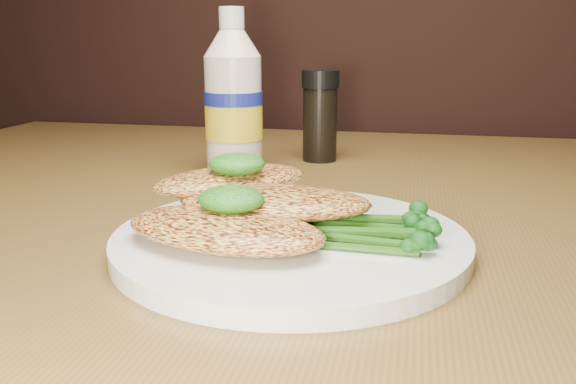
# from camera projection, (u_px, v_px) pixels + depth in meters

# --- Properties ---
(plate) EXTENTS (0.26, 0.26, 0.01)m
(plate) POSITION_uv_depth(u_px,v_px,m) (291.00, 241.00, 0.45)
(plate) COLOR silver
(plate) RESTS_ON dining_table
(chicken_front) EXTENTS (0.16, 0.11, 0.02)m
(chicken_front) POSITION_uv_depth(u_px,v_px,m) (224.00, 229.00, 0.42)
(chicken_front) COLOR gold
(chicken_front) RESTS_ON plate
(chicken_mid) EXTENTS (0.15, 0.08, 0.02)m
(chicken_mid) POSITION_uv_depth(u_px,v_px,m) (275.00, 202.00, 0.46)
(chicken_mid) COLOR gold
(chicken_mid) RESTS_ON plate
(chicken_back) EXTENTS (0.14, 0.14, 0.02)m
(chicken_back) POSITION_uv_depth(u_px,v_px,m) (231.00, 180.00, 0.50)
(chicken_back) COLOR gold
(chicken_back) RESTS_ON plate
(pesto_front) EXTENTS (0.06, 0.06, 0.02)m
(pesto_front) POSITION_uv_depth(u_px,v_px,m) (231.00, 199.00, 0.43)
(pesto_front) COLOR black
(pesto_front) RESTS_ON chicken_front
(pesto_back) EXTENTS (0.05, 0.04, 0.02)m
(pesto_back) POSITION_uv_depth(u_px,v_px,m) (237.00, 164.00, 0.48)
(pesto_back) COLOR black
(pesto_back) RESTS_ON chicken_back
(broccolini_bundle) EXTENTS (0.16, 0.14, 0.02)m
(broccolini_bundle) POSITION_uv_depth(u_px,v_px,m) (360.00, 225.00, 0.44)
(broccolini_bundle) COLOR #1F4C10
(broccolini_bundle) RESTS_ON plate
(mayo_bottle) EXTENTS (0.08, 0.08, 0.19)m
(mayo_bottle) POSITION_uv_depth(u_px,v_px,m) (233.00, 93.00, 0.68)
(mayo_bottle) COLOR beige
(mayo_bottle) RESTS_ON dining_table
(pepper_grinder) EXTENTS (0.05, 0.05, 0.11)m
(pepper_grinder) POSITION_uv_depth(u_px,v_px,m) (320.00, 116.00, 0.76)
(pepper_grinder) COLOR black
(pepper_grinder) RESTS_ON dining_table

